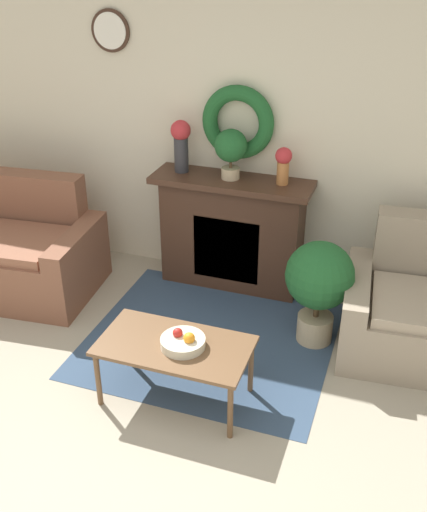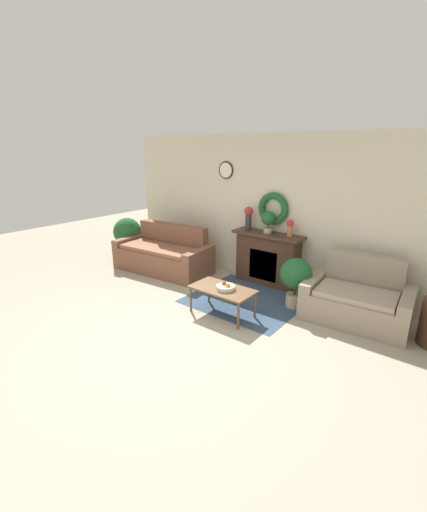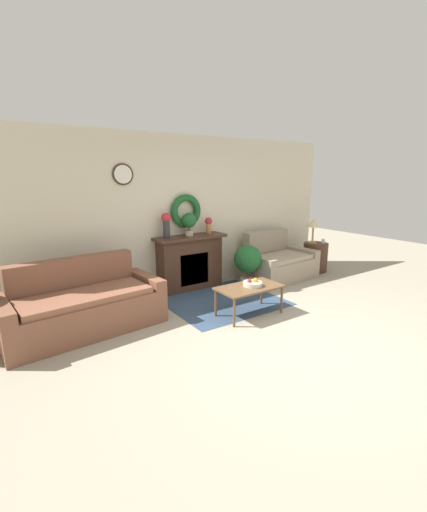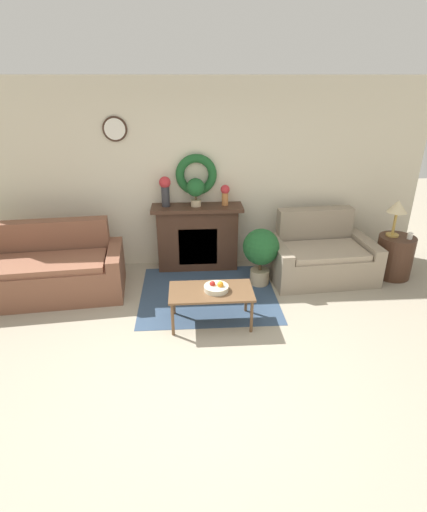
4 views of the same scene
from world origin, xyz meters
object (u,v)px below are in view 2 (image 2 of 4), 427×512
(vase_on_mantel_right, at_px, (290,226))
(potted_plant_floor_by_couch, at_px, (127,233))
(potted_plant_on_mantel, at_px, (268,219))
(coffee_table, at_px, (222,291))
(fruit_bowl, at_px, (226,287))
(loveseat_right, at_px, (357,300))
(couch_left, at_px, (164,255))
(potted_plant_floor_by_loveseat, at_px, (296,277))
(fireplace, at_px, (267,258))
(vase_on_mantel_left, at_px, (249,216))

(vase_on_mantel_right, distance_m, potted_plant_floor_by_couch, 3.75)
(potted_plant_on_mantel, xyz_separation_m, potted_plant_floor_by_couch, (-3.24, -0.62, -0.63))
(coffee_table, xyz_separation_m, fruit_bowl, (0.06, -0.00, 0.08))
(potted_plant_on_mantel, bearing_deg, potted_plant_floor_by_couch, -169.16)
(fruit_bowl, xyz_separation_m, vase_on_mantel_right, (0.24, 1.54, 0.68))
(fruit_bowl, bearing_deg, vase_on_mantel_right, 81.24)
(loveseat_right, distance_m, vase_on_mantel_right, 1.64)
(coffee_table, bearing_deg, vase_on_mantel_right, 79.06)
(fruit_bowl, relative_size, vase_on_mantel_right, 0.96)
(couch_left, distance_m, coffee_table, 2.31)
(fruit_bowl, height_order, potted_plant_floor_by_couch, potted_plant_floor_by_couch)
(fruit_bowl, bearing_deg, coffee_table, 178.68)
(coffee_table, bearing_deg, potted_plant_floor_by_loveseat, 51.70)
(fireplace, relative_size, loveseat_right, 0.86)
(fireplace, bearing_deg, vase_on_mantel_right, 0.81)
(potted_plant_on_mantel, bearing_deg, potted_plant_floor_by_loveseat, -33.91)
(vase_on_mantel_left, bearing_deg, fireplace, -0.74)
(fireplace, bearing_deg, potted_plant_floor_by_loveseat, -35.02)
(coffee_table, relative_size, fruit_bowl, 3.41)
(potted_plant_on_mantel, bearing_deg, fireplace, 44.05)
(fireplace, height_order, coffee_table, fireplace)
(fireplace, distance_m, couch_left, 2.15)
(potted_plant_floor_by_loveseat, bearing_deg, potted_plant_on_mantel, 146.09)
(potted_plant_floor_by_loveseat, bearing_deg, vase_on_mantel_left, 155.09)
(fruit_bowl, bearing_deg, loveseat_right, 35.36)
(loveseat_right, bearing_deg, vase_on_mantel_right, 158.42)
(coffee_table, distance_m, vase_on_mantel_right, 1.74)
(vase_on_mantel_right, distance_m, potted_plant_floor_by_loveseat, 0.98)
(potted_plant_floor_by_loveseat, bearing_deg, fruit_bowl, -125.93)
(vase_on_mantel_left, bearing_deg, loveseat_right, -10.71)
(couch_left, height_order, vase_on_mantel_left, vase_on_mantel_left)
(potted_plant_floor_by_couch, bearing_deg, fruit_bowl, -14.70)
(vase_on_mantel_right, height_order, potted_plant_on_mantel, potted_plant_on_mantel)
(fireplace, distance_m, loveseat_right, 1.81)
(loveseat_right, bearing_deg, fruit_bowl, -149.07)
(loveseat_right, relative_size, vase_on_mantel_left, 3.55)
(couch_left, xyz_separation_m, coffee_table, (2.14, -0.85, 0.06))
(fireplace, relative_size, coffee_table, 1.36)
(coffee_table, relative_size, potted_plant_floor_by_couch, 1.03)
(loveseat_right, distance_m, vase_on_mantel_left, 2.41)
(potted_plant_floor_by_loveseat, bearing_deg, vase_on_mantel_right, 126.41)
(loveseat_right, height_order, potted_plant_on_mantel, potted_plant_on_mantel)
(vase_on_mantel_left, xyz_separation_m, potted_plant_floor_by_loveseat, (1.29, -0.60, -0.72))
(fruit_bowl, distance_m, vase_on_mantel_right, 1.70)
(couch_left, height_order, vase_on_mantel_right, vase_on_mantel_right)
(fruit_bowl, xyz_separation_m, potted_plant_on_mantel, (-0.18, 1.52, 0.76))
(vase_on_mantel_left, bearing_deg, fruit_bowl, -68.28)
(fireplace, height_order, fruit_bowl, fireplace)
(fruit_bowl, distance_m, vase_on_mantel_left, 1.82)
(fireplace, relative_size, vase_on_mantel_right, 4.44)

